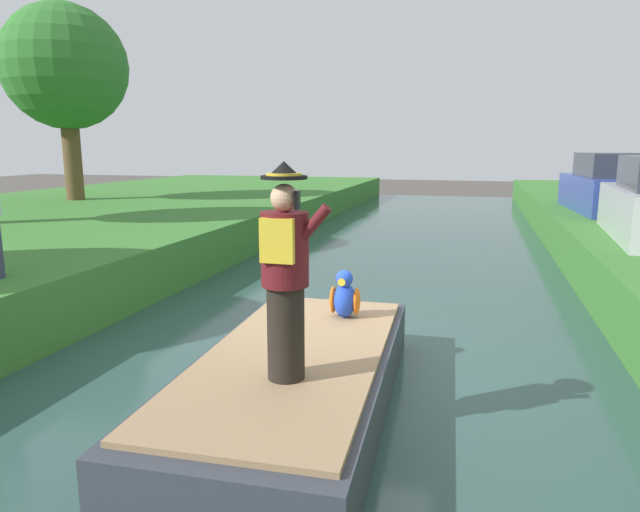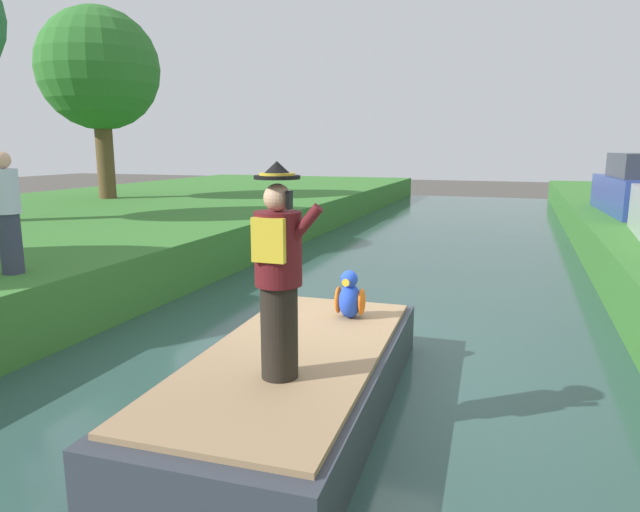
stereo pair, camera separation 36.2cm
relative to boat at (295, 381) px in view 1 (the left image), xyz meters
The scene contains 7 objects.
ground_plane 1.40m from the boat, 90.00° to the left, with size 80.00×80.00×0.00m, color #4C4742.
canal_water 1.39m from the boat, 90.00° to the left, with size 6.88×48.00×0.10m, color #2D4C47.
boat is the anchor object (origin of this frame).
person_pirate 1.38m from the boat, 78.38° to the right, with size 0.61×0.42×1.85m.
parrot_plush 1.37m from the boat, 80.22° to the left, with size 0.36×0.34×0.57m.
tree_tall 15.43m from the boat, 136.26° to the left, with size 3.74×3.74×5.91m.
parked_car_blue 12.20m from the boat, 65.96° to the left, with size 1.93×4.09×1.50m.
Camera 1 is at (1.62, -6.27, 2.68)m, focal length 31.49 mm.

